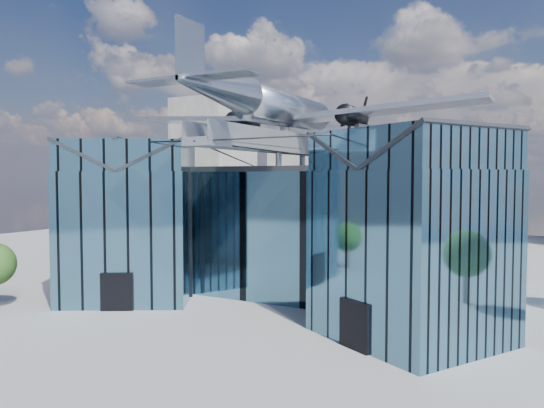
% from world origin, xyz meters
% --- Properties ---
extents(ground_plane, '(120.00, 120.00, 0.00)m').
position_xyz_m(ground_plane, '(0.00, 0.00, 0.00)').
color(ground_plane, gray).
extents(museum, '(32.88, 24.50, 17.60)m').
position_xyz_m(museum, '(0.00, 5.82, 5.54)').
color(museum, teal).
rests_on(museum, ground).
extents(bg_towers, '(77.00, 24.50, 26.00)m').
position_xyz_m(bg_towers, '(1.45, 50.49, 10.01)').
color(bg_towers, gray).
rests_on(bg_towers, ground).
extents(tree_side_w, '(3.97, 3.97, 4.82)m').
position_xyz_m(tree_side_w, '(-30.40, 9.66, 3.26)').
color(tree_side_w, '#301D13').
rests_on(tree_side_w, ground).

